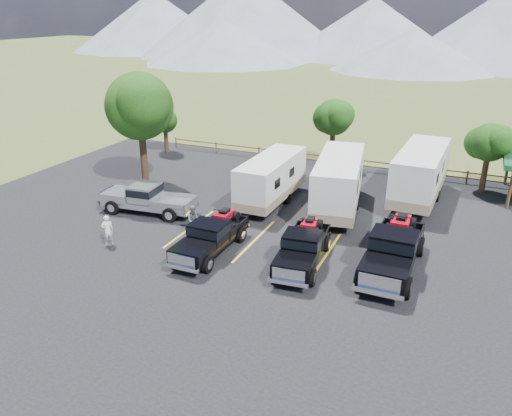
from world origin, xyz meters
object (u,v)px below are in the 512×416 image
at_px(tree_big_nw, 139,106).
at_px(trailer_left, 271,179).
at_px(rig_center, 303,246).
at_px(trailer_right, 420,174).
at_px(rig_left, 211,236).
at_px(trailer_center, 338,183).
at_px(rig_right, 394,249).
at_px(person_b, 194,220).
at_px(pickup_silver, 148,198).
at_px(person_a, 108,230).

bearing_deg(tree_big_nw, trailer_left, 3.25).
distance_m(rig_center, trailer_right, 11.85).
bearing_deg(tree_big_nw, rig_center, -25.08).
relative_size(rig_left, trailer_center, 0.59).
distance_m(rig_right, trailer_left, 10.34).
relative_size(tree_big_nw, rig_center, 1.35).
height_order(rig_left, trailer_right, trailer_right).
bearing_deg(rig_left, person_b, 142.39).
xyz_separation_m(trailer_center, pickup_silver, (-10.37, -4.99, -0.82)).
relative_size(trailer_center, pickup_silver, 1.58).
bearing_deg(trailer_center, tree_big_nw, 175.00).
bearing_deg(rig_right, rig_left, -167.58).
height_order(rig_center, pickup_silver, rig_center).
relative_size(trailer_left, person_b, 4.92).
distance_m(tree_big_nw, pickup_silver, 6.85).
bearing_deg(pickup_silver, rig_right, 79.27).
height_order(rig_left, trailer_center, trailer_center).
bearing_deg(rig_right, tree_big_nw, 164.01).
height_order(trailer_center, pickup_silver, trailer_center).
relative_size(rig_left, trailer_left, 0.66).
distance_m(rig_left, trailer_right, 14.69).
relative_size(trailer_center, person_b, 5.59).
bearing_deg(trailer_right, rig_right, -87.27).
bearing_deg(trailer_right, trailer_left, -151.43).
relative_size(rig_right, trailer_right, 0.69).
bearing_deg(pickup_silver, trailer_center, 109.85).
xyz_separation_m(rig_center, trailer_right, (4.04, 11.11, 0.86)).
height_order(trailer_left, person_a, trailer_left).
height_order(tree_big_nw, trailer_left, tree_big_nw).
xyz_separation_m(rig_center, rig_right, (4.09, 1.14, 0.17)).
height_order(rig_right, trailer_center, trailer_center).
bearing_deg(trailer_right, pickup_silver, -146.88).
height_order(rig_right, person_a, rig_right).
bearing_deg(tree_big_nw, trailer_right, 14.80).
height_order(tree_big_nw, person_b, tree_big_nw).
xyz_separation_m(rig_center, pickup_silver, (-10.64, 2.40, 0.02)).
xyz_separation_m(tree_big_nw, rig_left, (9.05, -7.12, -4.65)).
bearing_deg(tree_big_nw, rig_left, -38.17).
distance_m(person_a, person_b, 4.53).
height_order(tree_big_nw, person_a, tree_big_nw).
bearing_deg(person_b, trailer_center, 5.75).
bearing_deg(person_a, pickup_silver, -125.51).
relative_size(rig_left, rig_right, 0.84).
relative_size(rig_center, person_a, 3.45).
height_order(rig_left, person_b, rig_left).
bearing_deg(rig_center, tree_big_nw, 149.02).
xyz_separation_m(tree_big_nw, trailer_center, (13.44, 0.98, -3.81)).
bearing_deg(pickup_silver, trailer_left, 120.44).
bearing_deg(rig_center, person_a, -173.58).
xyz_separation_m(trailer_left, trailer_right, (8.50, 4.17, 0.22)).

